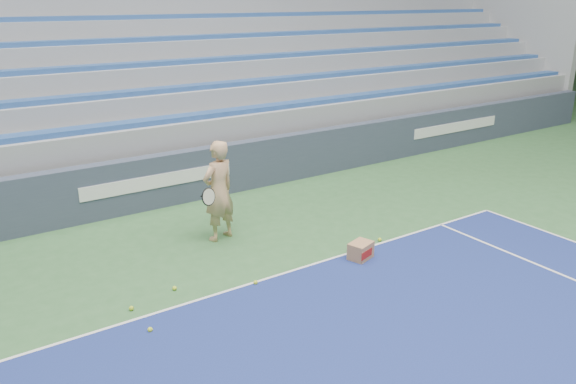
% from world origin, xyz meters
% --- Properties ---
extents(sponsor_barrier, '(30.00, 0.32, 1.10)m').
position_xyz_m(sponsor_barrier, '(0.00, 15.88, 0.55)').
color(sponsor_barrier, '#363F53').
rests_on(sponsor_barrier, ground).
extents(bleachers, '(31.00, 9.15, 7.30)m').
position_xyz_m(bleachers, '(0.00, 21.60, 2.36)').
color(bleachers, gray).
rests_on(bleachers, ground).
extents(tennis_player, '(0.98, 0.92, 1.82)m').
position_xyz_m(tennis_player, '(0.31, 13.68, 0.91)').
color(tennis_player, tan).
rests_on(tennis_player, ground).
extents(ball_box, '(0.47, 0.41, 0.30)m').
position_xyz_m(ball_box, '(1.87, 11.63, 0.15)').
color(ball_box, '#AB7B53').
rests_on(ball_box, ground).
extents(tennis_ball_0, '(0.07, 0.07, 0.07)m').
position_xyz_m(tennis_ball_0, '(-1.87, 12.16, 0.03)').
color(tennis_ball_0, '#CAE42E').
rests_on(tennis_ball_0, ground).
extents(tennis_ball_1, '(0.07, 0.07, 0.07)m').
position_xyz_m(tennis_ball_1, '(-1.14, 12.36, 0.03)').
color(tennis_ball_1, '#CAE42E').
rests_on(tennis_ball_1, ground).
extents(tennis_ball_2, '(0.07, 0.07, 0.07)m').
position_xyz_m(tennis_ball_2, '(-0.04, 11.84, 0.03)').
color(tennis_ball_2, '#CAE42E').
rests_on(tennis_ball_2, ground).
extents(tennis_ball_3, '(0.07, 0.07, 0.07)m').
position_xyz_m(tennis_ball_3, '(-1.84, 11.50, 0.03)').
color(tennis_ball_3, '#CAE42E').
rests_on(tennis_ball_3, ground).
extents(tennis_ball_4, '(0.07, 0.07, 0.07)m').
position_xyz_m(tennis_ball_4, '(2.63, 11.98, 0.03)').
color(tennis_ball_4, '#CAE42E').
rests_on(tennis_ball_4, ground).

